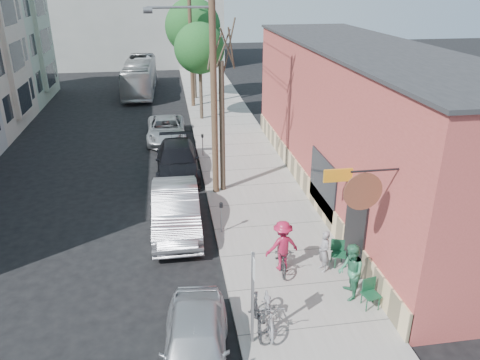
{
  "coord_description": "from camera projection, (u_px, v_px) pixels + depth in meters",
  "views": [
    {
      "loc": [
        0.48,
        -13.99,
        9.19
      ],
      "look_at": [
        3.26,
        3.58,
        1.5
      ],
      "focal_mm": 35.0,
      "sensor_mm": 36.0,
      "label": 1
    }
  ],
  "objects": [
    {
      "name": "car_2",
      "position": [
        177.0,
        160.0,
        23.54
      ],
      "size": [
        2.2,
        5.27,
        1.52
      ],
      "primitive_type": "imported",
      "rotation": [
        0.0,
        0.0,
        -0.01
      ],
      "color": "black",
      "rests_on": "ground"
    },
    {
      "name": "car_3",
      "position": [
        166.0,
        129.0,
        28.58
      ],
      "size": [
        2.31,
        4.97,
        1.38
      ],
      "primitive_type": "imported",
      "rotation": [
        0.0,
        0.0,
        -0.0
      ],
      "color": "#A1A5A8",
      "rests_on": "ground"
    },
    {
      "name": "parked_bike_b",
      "position": [
        270.0,
        311.0,
        13.05
      ],
      "size": [
        0.88,
        1.99,
        1.01
      ],
      "primitive_type": "imported",
      "rotation": [
        0.0,
        0.0,
        -0.11
      ],
      "color": "gray",
      "rests_on": "sidewalk"
    },
    {
      "name": "utility_pole_far",
      "position": [
        191.0,
        36.0,
        34.02
      ],
      "size": [
        1.8,
        0.28,
        10.0
      ],
      "color": "#503A28",
      "rests_on": "sidewalk"
    },
    {
      "name": "cafe_building",
      "position": [
        362.0,
        122.0,
        20.76
      ],
      "size": [
        6.6,
        20.2,
        6.61
      ],
      "color": "#AC4440",
      "rests_on": "ground"
    },
    {
      "name": "end_cap_building",
      "position": [
        139.0,
        10.0,
        51.67
      ],
      "size": [
        18.0,
        8.0,
        12.0
      ],
      "primitive_type": "cube",
      "color": "#9C9D98",
      "rests_on": "ground"
    },
    {
      "name": "cyclist_bike",
      "position": [
        282.0,
        257.0,
        15.67
      ],
      "size": [
        0.79,
        1.82,
        0.93
      ],
      "primitive_type": "imported",
      "rotation": [
        0.0,
        0.0,
        -0.1
      ],
      "color": "black",
      "rests_on": "sidewalk"
    },
    {
      "name": "cyclist",
      "position": [
        282.0,
        246.0,
        15.5
      ],
      "size": [
        1.26,
        0.87,
        1.78
      ],
      "primitive_type": "imported",
      "rotation": [
        0.0,
        0.0,
        3.33
      ],
      "color": "maroon",
      "rests_on": "sidewalk"
    },
    {
      "name": "car_1",
      "position": [
        176.0,
        210.0,
        18.29
      ],
      "size": [
        1.83,
        5.18,
        1.71
      ],
      "primitive_type": "imported",
      "rotation": [
        0.0,
        0.0,
        -0.0
      ],
      "color": "#98989F",
      "rests_on": "ground"
    },
    {
      "name": "tree_bare",
      "position": [
        222.0,
        129.0,
        20.63
      ],
      "size": [
        0.24,
        0.24,
        5.88
      ],
      "color": "#44392C",
      "rests_on": "sidewalk"
    },
    {
      "name": "bus",
      "position": [
        140.0,
        76.0,
        40.35
      ],
      "size": [
        2.67,
        10.23,
        2.83
      ],
      "primitive_type": "imported",
      "rotation": [
        0.0,
        0.0,
        -0.03
      ],
      "color": "silver",
      "rests_on": "ground"
    },
    {
      "name": "patio_chair_b",
      "position": [
        371.0,
        295.0,
        13.83
      ],
      "size": [
        0.6,
        0.6,
        0.88
      ],
      "primitive_type": null,
      "rotation": [
        0.0,
        0.0,
        0.23
      ],
      "color": "#124128",
      "rests_on": "sidewalk"
    },
    {
      "name": "patio_chair_a",
      "position": [
        339.0,
        254.0,
        15.87
      ],
      "size": [
        0.65,
        0.65,
        0.88
      ],
      "primitive_type": null,
      "rotation": [
        0.0,
        0.0,
        -0.38
      ],
      "color": "#124128",
      "rests_on": "sidewalk"
    },
    {
      "name": "sidewalk",
      "position": [
        237.0,
        151.0,
        26.81
      ],
      "size": [
        4.5,
        58.0,
        0.15
      ],
      "primitive_type": "cube",
      "color": "gray",
      "rests_on": "ground"
    },
    {
      "name": "tree_leafy_far",
      "position": [
        193.0,
        27.0,
        36.25
      ],
      "size": [
        4.31,
        4.31,
        7.74
      ],
      "color": "#44392C",
      "rests_on": "sidewalk"
    },
    {
      "name": "parked_bike_a",
      "position": [
        257.0,
        314.0,
        12.92
      ],
      "size": [
        0.57,
        1.7,
        1.01
      ],
      "primitive_type": "imported",
      "rotation": [
        0.0,
        0.0,
        -0.05
      ],
      "color": "black",
      "rests_on": "sidewalk"
    },
    {
      "name": "sign_post",
      "position": [
        253.0,
        290.0,
        12.0
      ],
      "size": [
        0.07,
        0.45,
        2.8
      ],
      "color": "slate",
      "rests_on": "sidewalk"
    },
    {
      "name": "parking_meter_near",
      "position": [
        221.0,
        213.0,
        17.81
      ],
      "size": [
        0.14,
        0.14,
        1.24
      ],
      "color": "slate",
      "rests_on": "sidewalk"
    },
    {
      "name": "parking_meter_far",
      "position": [
        203.0,
        141.0,
        25.57
      ],
      "size": [
        0.14,
        0.14,
        1.24
      ],
      "color": "slate",
      "rests_on": "sidewalk"
    },
    {
      "name": "ground",
      "position": [
        164.0,
        266.0,
        16.26
      ],
      "size": [
        120.0,
        120.0,
        0.0
      ],
      "primitive_type": "plane",
      "color": "black"
    },
    {
      "name": "car_0",
      "position": [
        195.0,
        345.0,
        11.74
      ],
      "size": [
        2.11,
        4.36,
        1.43
      ],
      "primitive_type": "imported",
      "rotation": [
        0.0,
        0.0,
        -0.1
      ],
      "color": "#B4B6BC",
      "rests_on": "ground"
    },
    {
      "name": "patron_grey",
      "position": [
        324.0,
        251.0,
        15.47
      ],
      "size": [
        0.39,
        0.56,
        1.47
      ],
      "primitive_type": "imported",
      "rotation": [
        0.0,
        0.0,
        -1.5
      ],
      "color": "gray",
      "rests_on": "sidewalk"
    },
    {
      "name": "tree_leafy_mid",
      "position": [
        199.0,
        48.0,
        30.92
      ],
      "size": [
        3.36,
        3.36,
        6.46
      ],
      "color": "#44392C",
      "rests_on": "sidewalk"
    },
    {
      "name": "patron_green",
      "position": [
        351.0,
        272.0,
        14.08
      ],
      "size": [
        0.83,
        0.99,
        1.81
      ],
      "primitive_type": "imported",
      "rotation": [
        0.0,
        0.0,
        -1.74
      ],
      "color": "#327E58",
      "rests_on": "sidewalk"
    },
    {
      "name": "utility_pole_near",
      "position": [
        212.0,
        77.0,
        19.5
      ],
      "size": [
        3.57,
        0.28,
        10.0
      ],
      "color": "#503A28",
      "rests_on": "sidewalk"
    }
  ]
}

